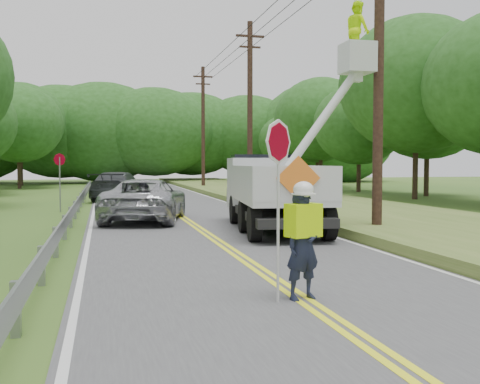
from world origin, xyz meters
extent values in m
plane|color=#355822|center=(0.00, 0.00, 0.00)|extent=(140.00, 140.00, 0.00)
cube|color=#48484A|center=(0.00, 14.00, 0.01)|extent=(7.20, 96.00, 0.02)
cube|color=#FEFF1E|center=(-0.10, 14.00, 0.02)|extent=(0.12, 96.00, 0.00)
cube|color=#FEFF1E|center=(0.10, 14.00, 0.02)|extent=(0.12, 96.00, 0.00)
cube|color=silver|center=(-3.45, 14.00, 0.02)|extent=(0.12, 96.00, 0.00)
cube|color=silver|center=(3.45, 14.00, 0.02)|extent=(0.12, 96.00, 0.00)
cube|color=gray|center=(-4.10, 1.00, 0.35)|extent=(0.12, 0.14, 0.70)
cube|color=gray|center=(-4.10, 4.00, 0.35)|extent=(0.12, 0.14, 0.70)
cube|color=gray|center=(-4.10, 7.00, 0.35)|extent=(0.12, 0.14, 0.70)
cube|color=gray|center=(-4.10, 10.00, 0.35)|extent=(0.12, 0.14, 0.70)
cube|color=gray|center=(-4.10, 13.00, 0.35)|extent=(0.12, 0.14, 0.70)
cube|color=gray|center=(-4.10, 16.00, 0.35)|extent=(0.12, 0.14, 0.70)
cube|color=gray|center=(-4.10, 19.00, 0.35)|extent=(0.12, 0.14, 0.70)
cube|color=gray|center=(-4.10, 22.00, 0.35)|extent=(0.12, 0.14, 0.70)
cube|color=gray|center=(-4.10, 25.00, 0.35)|extent=(0.12, 0.14, 0.70)
cube|color=gray|center=(-4.10, 28.00, 0.35)|extent=(0.12, 0.14, 0.70)
cube|color=gray|center=(-4.10, 31.00, 0.35)|extent=(0.12, 0.14, 0.70)
cube|color=gray|center=(-4.10, 34.00, 0.35)|extent=(0.12, 0.14, 0.70)
cube|color=gray|center=(-4.10, 37.00, 0.35)|extent=(0.12, 0.14, 0.70)
cube|color=gray|center=(-4.00, 15.00, 0.60)|extent=(0.05, 48.00, 0.34)
cylinder|color=black|center=(5.00, 9.00, 5.00)|extent=(0.30, 0.30, 10.00)
cylinder|color=black|center=(5.00, 24.00, 5.00)|extent=(0.30, 0.30, 10.00)
cube|color=black|center=(5.00, 24.00, 9.20)|extent=(1.60, 0.12, 0.12)
cube|color=black|center=(5.00, 24.00, 8.60)|extent=(1.20, 0.10, 0.10)
cylinder|color=black|center=(5.00, 39.00, 5.00)|extent=(0.30, 0.30, 10.00)
cube|color=black|center=(5.00, 39.00, 9.20)|extent=(1.60, 0.12, 0.12)
cube|color=black|center=(5.00, 39.00, 8.60)|extent=(1.20, 0.10, 0.10)
cylinder|color=black|center=(4.30, 17.50, 9.10)|extent=(0.03, 43.00, 0.03)
cylinder|color=black|center=(5.00, 17.50, 9.10)|extent=(0.03, 43.00, 0.03)
cylinder|color=black|center=(5.70, 17.50, 9.10)|extent=(0.03, 43.00, 0.03)
cube|color=#4C6A28|center=(7.10, 14.00, 0.15)|extent=(7.00, 96.00, 0.30)
cylinder|color=#332319|center=(-9.85, 43.49, 1.57)|extent=(0.32, 0.32, 3.14)
ellipsoid|color=#1F4915|center=(-9.85, 43.49, 5.41)|extent=(7.33, 7.33, 6.45)
cylinder|color=#332319|center=(-10.58, 50.10, 1.78)|extent=(0.32, 0.32, 3.55)
ellipsoid|color=#1F4915|center=(-10.58, 50.10, 6.12)|extent=(8.29, 8.29, 7.30)
cylinder|color=#332319|center=(14.97, 23.31, 1.96)|extent=(0.32, 0.32, 3.92)
ellipsoid|color=#1F4915|center=(14.97, 23.31, 6.75)|extent=(9.14, 9.14, 8.04)
cylinder|color=#332319|center=(17.30, 25.80, 1.72)|extent=(0.32, 0.32, 3.43)
ellipsoid|color=#1F4915|center=(17.30, 25.80, 5.92)|extent=(8.01, 8.01, 7.05)
cylinder|color=#332319|center=(15.44, 31.81, 1.46)|extent=(0.32, 0.32, 2.91)
ellipsoid|color=#1F4915|center=(15.44, 31.81, 5.01)|extent=(6.79, 6.79, 5.98)
cylinder|color=#332319|center=(15.07, 38.34, 1.71)|extent=(0.32, 0.32, 3.43)
ellipsoid|color=#1F4915|center=(15.07, 38.34, 5.90)|extent=(7.99, 7.99, 7.03)
cylinder|color=#332319|center=(16.37, 42.37, 1.57)|extent=(0.32, 0.32, 3.15)
ellipsoid|color=#1F4915|center=(16.37, 42.37, 5.42)|extent=(7.34, 7.34, 6.46)
cylinder|color=#332319|center=(15.00, 46.82, 1.28)|extent=(0.32, 0.32, 2.55)
ellipsoid|color=#1F4915|center=(15.00, 46.82, 4.39)|extent=(5.95, 5.95, 5.24)
ellipsoid|color=#1F4915|center=(-12.14, 57.28, 5.50)|extent=(9.89, 7.41, 7.41)
ellipsoid|color=#1F4915|center=(-7.32, 56.41, 5.50)|extent=(13.29, 9.97, 9.97)
ellipsoid|color=#1F4915|center=(-2.99, 56.15, 5.50)|extent=(14.36, 10.77, 10.77)
ellipsoid|color=#1F4915|center=(2.46, 54.40, 5.50)|extent=(12.72, 9.54, 9.54)
ellipsoid|color=#1F4915|center=(7.06, 57.79, 5.50)|extent=(12.78, 9.58, 9.58)
ellipsoid|color=#1F4915|center=(13.51, 56.98, 5.50)|extent=(12.17, 9.13, 9.13)
ellipsoid|color=#1F4915|center=(17.44, 56.09, 5.50)|extent=(10.14, 7.61, 7.61)
ellipsoid|color=#1F4915|center=(22.13, 54.07, 5.50)|extent=(16.42, 12.31, 12.31)
imported|color=#191E33|center=(0.01, 1.89, 0.88)|extent=(0.72, 0.59, 1.72)
cube|color=#B2E703|center=(0.01, 1.89, 1.27)|extent=(0.60, 0.47, 0.52)
ellipsoid|color=white|center=(0.01, 1.89, 1.75)|extent=(0.32, 0.32, 0.26)
cylinder|color=#B7B7B7|center=(-0.43, 1.79, 1.22)|extent=(0.04, 0.04, 2.41)
cylinder|color=maroon|center=(-0.43, 1.79, 2.48)|extent=(0.54, 0.47, 0.69)
cylinder|color=black|center=(0.95, 8.22, 0.51)|extent=(0.42, 1.02, 0.99)
cylinder|color=black|center=(3.00, 7.98, 0.51)|extent=(0.42, 1.02, 0.99)
cylinder|color=black|center=(1.19, 10.27, 0.51)|extent=(0.42, 1.02, 0.99)
cylinder|color=black|center=(3.24, 10.03, 0.51)|extent=(0.42, 1.02, 0.99)
cylinder|color=black|center=(1.49, 12.82, 0.51)|extent=(0.42, 1.02, 0.99)
cylinder|color=black|center=(3.54, 12.58, 0.51)|extent=(0.42, 1.02, 0.99)
cube|color=black|center=(2.25, 10.45, 0.59)|extent=(2.92, 6.79, 0.26)
cube|color=silver|center=(2.17, 9.74, 1.10)|extent=(2.90, 4.98, 0.23)
cube|color=silver|center=(1.01, 9.88, 1.62)|extent=(0.62, 4.71, 0.93)
cube|color=silver|center=(3.32, 9.60, 1.62)|extent=(0.62, 4.71, 0.93)
cube|color=silver|center=(1.89, 7.41, 1.62)|extent=(2.36, 0.34, 0.93)
cube|color=silver|center=(2.58, 13.21, 1.41)|extent=(2.53, 2.21, 1.85)
cube|color=black|center=(2.60, 13.42, 2.08)|extent=(2.20, 1.57, 0.77)
cube|color=silver|center=(2.03, 8.61, 1.62)|extent=(1.03, 1.03, 0.82)
cube|color=silver|center=(4.30, 9.00, 5.25)|extent=(0.87, 0.87, 0.87)
imported|color=#B2E703|center=(4.30, 9.00, 6.06)|extent=(0.62, 0.80, 1.65)
cube|color=orange|center=(1.88, 7.34, 1.77)|extent=(1.16, 0.18, 1.16)
imported|color=#A8AAAF|center=(-1.51, 14.51, 0.80)|extent=(3.81, 6.05, 1.56)
imported|color=#34383B|center=(-2.18, 26.40, 0.84)|extent=(3.66, 6.02, 1.63)
cylinder|color=gray|center=(-4.87, 19.23, 1.21)|extent=(0.06, 0.06, 2.42)
cylinder|color=maroon|center=(-4.87, 19.23, 2.31)|extent=(0.48, 0.30, 0.55)
camera|label=1|loc=(-3.02, -6.29, 2.16)|focal=41.73mm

